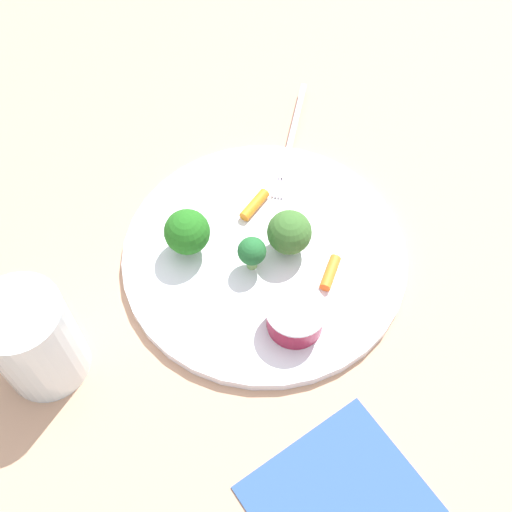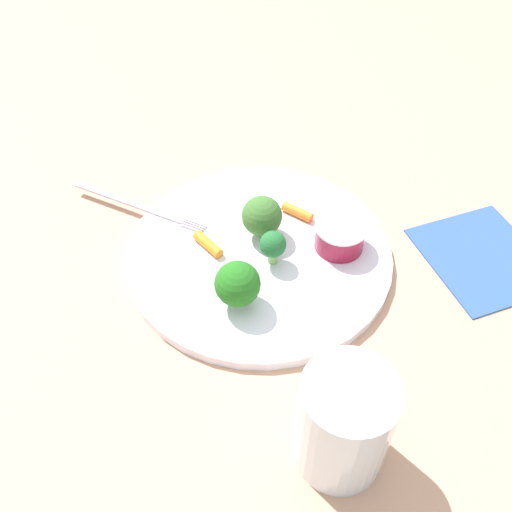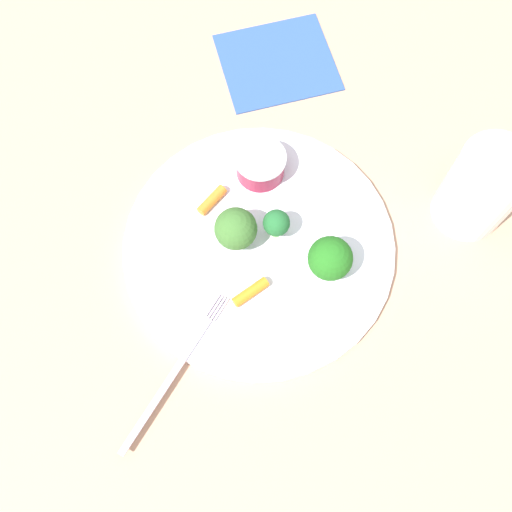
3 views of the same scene
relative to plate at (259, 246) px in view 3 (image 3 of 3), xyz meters
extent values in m
plane|color=tan|center=(0.00, 0.00, -0.01)|extent=(2.40, 2.40, 0.00)
cylinder|color=white|center=(0.00, 0.00, 0.00)|extent=(0.30, 0.30, 0.01)
cylinder|color=maroon|center=(-0.02, -0.09, 0.02)|extent=(0.05, 0.05, 0.03)
cylinder|color=silver|center=(-0.02, -0.09, 0.04)|extent=(0.06, 0.06, 0.00)
cylinder|color=#7FB661|center=(-0.02, -0.01, 0.01)|extent=(0.01, 0.01, 0.02)
sphere|color=#22622F|center=(-0.02, -0.01, 0.03)|extent=(0.03, 0.03, 0.03)
cylinder|color=#8DB557|center=(-0.07, 0.04, 0.01)|extent=(0.01, 0.01, 0.01)
sphere|color=#22681C|center=(-0.07, 0.04, 0.04)|extent=(0.05, 0.05, 0.05)
cylinder|color=#83AE57|center=(0.02, -0.01, 0.01)|extent=(0.01, 0.01, 0.01)
sphere|color=#3B692C|center=(0.02, -0.01, 0.04)|extent=(0.05, 0.05, 0.05)
cylinder|color=orange|center=(0.04, -0.06, 0.01)|extent=(0.04, 0.03, 0.01)
cylinder|color=orange|center=(0.02, 0.05, 0.01)|extent=(0.04, 0.03, 0.01)
cube|color=#C1AFC1|center=(0.11, 0.13, 0.01)|extent=(0.11, 0.12, 0.00)
cube|color=#C1AFC1|center=(0.06, 0.06, 0.01)|extent=(0.02, 0.02, 0.00)
cube|color=#C1AFC1|center=(0.06, 0.06, 0.01)|extent=(0.02, 0.02, 0.00)
cube|color=#C1AFC1|center=(0.05, 0.07, 0.01)|extent=(0.02, 0.02, 0.00)
cube|color=#C1AFC1|center=(0.05, 0.07, 0.01)|extent=(0.02, 0.02, 0.00)
cylinder|color=silver|center=(-0.24, -0.01, 0.05)|extent=(0.08, 0.08, 0.11)
cube|color=#2F5193|center=(-0.06, -0.24, 0.00)|extent=(0.15, 0.14, 0.00)
camera|label=1|loc=(-0.18, -0.31, 0.55)|focal=43.83mm
camera|label=2|loc=(-0.42, 0.11, 0.47)|focal=40.27mm
camera|label=3|loc=(0.04, 0.23, 0.59)|focal=40.81mm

